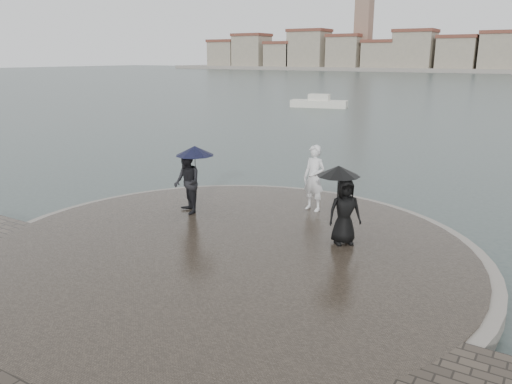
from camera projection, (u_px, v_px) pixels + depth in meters
The scene contains 6 objects.
ground at pixel (125, 321), 9.59m from camera, with size 400.00×400.00×0.00m, color #2B3835.
kerb_ring at pixel (229, 254), 12.41m from camera, with size 12.50×12.50×0.32m, color gray.
quay_tip at pixel (229, 253), 12.41m from camera, with size 11.90×11.90×0.36m, color #2D261E.
statue at pixel (314, 178), 15.01m from camera, with size 0.73×0.48×2.00m, color white.
visitor_left at pixel (189, 175), 14.69m from camera, with size 1.39×1.21×2.04m.
visitor_right at pixel (343, 199), 12.32m from camera, with size 1.28×1.11×1.95m.
Camera 1 is at (6.67, -5.98, 4.92)m, focal length 35.00 mm.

